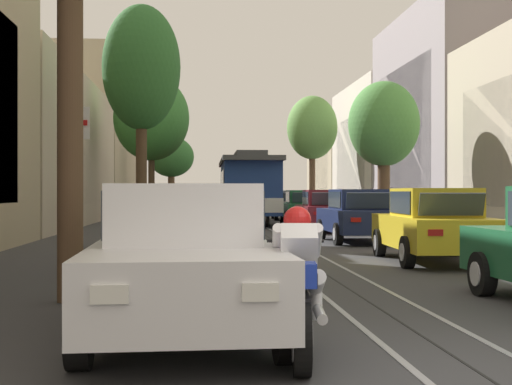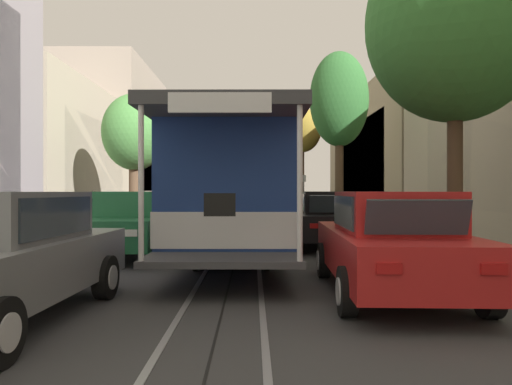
{
  "view_description": "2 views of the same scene",
  "coord_description": "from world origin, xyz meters",
  "px_view_note": "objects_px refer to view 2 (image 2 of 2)",
  "views": [
    {
      "loc": [
        -2.33,
        -5.37,
        1.5
      ],
      "look_at": [
        -0.18,
        21.4,
        1.48
      ],
      "focal_mm": 50.86,
      "sensor_mm": 36.0,
      "label": 1
    },
    {
      "loc": [
        -0.4,
        39.21,
        1.59
      ],
      "look_at": [
        -0.59,
        11.27,
        1.51
      ],
      "focal_mm": 32.53,
      "sensor_mm": 36.0,
      "label": 2
    }
  ],
  "objects_px": {
    "parked_car_navy_mid_right": "(196,207)",
    "parked_car_maroon_fourth_right": "(175,212)",
    "parked_car_green_second_left": "(285,203)",
    "parked_car_black_fifth_left": "(328,219)",
    "pedestrian_on_left_pavement": "(139,202)",
    "parked_car_beige_mid_left": "(293,206)",
    "street_tree_kerb_left_mid": "(455,23)",
    "cable_car_trolley": "(236,188)",
    "parked_car_white_near_left": "(279,201)",
    "street_tree_kerb_right_second": "(134,134)",
    "street_sign_post": "(304,189)",
    "motorcycle_with_rider": "(265,203)",
    "street_tree_kerb_left_near": "(302,131)",
    "parked_car_green_fifth_right": "(135,223)",
    "parked_car_red_sixth_left": "(391,242)",
    "street_tree_kerb_right_near": "(193,138)",
    "street_tree_kerb_left_second": "(339,101)",
    "parked_car_green_fourth_left": "(304,210)",
    "parked_car_yellow_second_right": "(204,204)",
    "parked_car_green_near_right": "(213,201)"
  },
  "relations": [
    {
      "from": "parked_car_navy_mid_right",
      "to": "parked_car_maroon_fourth_right",
      "type": "distance_m",
      "value": 5.95
    },
    {
      "from": "parked_car_green_second_left",
      "to": "parked_car_navy_mid_right",
      "type": "xyz_separation_m",
      "value": [
        5.0,
        7.51,
        0.0
      ]
    },
    {
      "from": "parked_car_black_fifth_left",
      "to": "pedestrian_on_left_pavement",
      "type": "relative_size",
      "value": 2.57
    },
    {
      "from": "parked_car_beige_mid_left",
      "to": "street_tree_kerb_left_mid",
      "type": "bearing_deg",
      "value": 97.04
    },
    {
      "from": "cable_car_trolley",
      "to": "parked_car_white_near_left",
      "type": "bearing_deg",
      "value": -95.51
    },
    {
      "from": "cable_car_trolley",
      "to": "parked_car_green_second_left",
      "type": "bearing_deg",
      "value": -97.42
    },
    {
      "from": "street_tree_kerb_right_second",
      "to": "cable_car_trolley",
      "type": "relative_size",
      "value": 0.6
    },
    {
      "from": "parked_car_green_second_left",
      "to": "pedestrian_on_left_pavement",
      "type": "relative_size",
      "value": 2.57
    },
    {
      "from": "parked_car_maroon_fourth_right",
      "to": "parked_car_navy_mid_right",
      "type": "bearing_deg",
      "value": -90.2
    },
    {
      "from": "street_sign_post",
      "to": "motorcycle_with_rider",
      "type": "bearing_deg",
      "value": -58.26
    },
    {
      "from": "parked_car_white_near_left",
      "to": "street_tree_kerb_left_near",
      "type": "relative_size",
      "value": 0.56
    },
    {
      "from": "parked_car_beige_mid_left",
      "to": "parked_car_green_fifth_right",
      "type": "height_order",
      "value": "same"
    },
    {
      "from": "parked_car_red_sixth_left",
      "to": "parked_car_white_near_left",
      "type": "bearing_deg",
      "value": -89.91
    },
    {
      "from": "parked_car_white_near_left",
      "to": "parked_car_green_second_left",
      "type": "relative_size",
      "value": 0.99
    },
    {
      "from": "parked_car_green_second_left",
      "to": "parked_car_beige_mid_left",
      "type": "xyz_separation_m",
      "value": [
        -0.08,
        5.47,
        0.0
      ]
    },
    {
      "from": "parked_car_red_sixth_left",
      "to": "pedestrian_on_left_pavement",
      "type": "distance_m",
      "value": 21.0
    },
    {
      "from": "parked_car_white_near_left",
      "to": "parked_car_black_fifth_left",
      "type": "xyz_separation_m",
      "value": [
        -0.09,
        23.71,
        0.0
      ]
    },
    {
      "from": "parked_car_black_fifth_left",
      "to": "street_tree_kerb_left_near",
      "type": "relative_size",
      "value": 0.57
    },
    {
      "from": "parked_car_black_fifth_left",
      "to": "street_tree_kerb_right_near",
      "type": "distance_m",
      "value": 23.62
    },
    {
      "from": "parked_car_green_fifth_right",
      "to": "pedestrian_on_left_pavement",
      "type": "relative_size",
      "value": 2.56
    },
    {
      "from": "parked_car_green_second_left",
      "to": "street_tree_kerb_left_second",
      "type": "height_order",
      "value": "street_tree_kerb_left_second"
    },
    {
      "from": "parked_car_green_fourth_left",
      "to": "parked_car_yellow_second_right",
      "type": "relative_size",
      "value": 0.99
    },
    {
      "from": "parked_car_green_fifth_right",
      "to": "street_tree_kerb_left_mid",
      "type": "relative_size",
      "value": 0.62
    },
    {
      "from": "parked_car_white_near_left",
      "to": "parked_car_beige_mid_left",
      "type": "bearing_deg",
      "value": 90.64
    },
    {
      "from": "pedestrian_on_left_pavement",
      "to": "street_sign_post",
      "type": "bearing_deg",
      "value": -143.67
    },
    {
      "from": "parked_car_green_second_left",
      "to": "parked_car_green_near_right",
      "type": "xyz_separation_m",
      "value": [
        5.2,
        -5.08,
        0.0
      ]
    },
    {
      "from": "parked_car_green_second_left",
      "to": "street_tree_kerb_left_near",
      "type": "bearing_deg",
      "value": -111.99
    },
    {
      "from": "parked_car_white_near_left",
      "to": "street_tree_kerb_left_mid",
      "type": "xyz_separation_m",
      "value": [
        -2.08,
        27.5,
        4.24
      ]
    },
    {
      "from": "street_tree_kerb_right_near",
      "to": "parked_car_green_near_right",
      "type": "bearing_deg",
      "value": -164.75
    },
    {
      "from": "street_tree_kerb_right_second",
      "to": "parked_car_yellow_second_right",
      "type": "bearing_deg",
      "value": -99.01
    },
    {
      "from": "street_tree_kerb_left_mid",
      "to": "motorcycle_with_rider",
      "type": "xyz_separation_m",
      "value": [
        3.14,
        -28.57,
        -4.39
      ]
    },
    {
      "from": "parked_car_green_fourth_left",
      "to": "parked_car_white_near_left",
      "type": "bearing_deg",
      "value": -89.9
    },
    {
      "from": "parked_car_navy_mid_right",
      "to": "parked_car_green_second_left",
      "type": "bearing_deg",
      "value": -123.67
    },
    {
      "from": "parked_car_white_near_left",
      "to": "parked_car_yellow_second_right",
      "type": "distance_m",
      "value": 9.17
    },
    {
      "from": "parked_car_white_near_left",
      "to": "parked_car_beige_mid_left",
      "type": "relative_size",
      "value": 1.0
    },
    {
      "from": "street_tree_kerb_right_near",
      "to": "cable_car_trolley",
      "type": "distance_m",
      "value": 24.83
    },
    {
      "from": "street_tree_kerb_right_second",
      "to": "street_tree_kerb_left_mid",
      "type": "bearing_deg",
      "value": 133.92
    },
    {
      "from": "street_tree_kerb_right_second",
      "to": "motorcycle_with_rider",
      "type": "relative_size",
      "value": 2.78
    },
    {
      "from": "cable_car_trolley",
      "to": "pedestrian_on_left_pavement",
      "type": "xyz_separation_m",
      "value": [
        6.03,
        -15.04,
        -0.69
      ]
    },
    {
      "from": "parked_car_black_fifth_left",
      "to": "parked_car_yellow_second_right",
      "type": "height_order",
      "value": "same"
    },
    {
      "from": "parked_car_yellow_second_right",
      "to": "street_sign_post",
      "type": "distance_m",
      "value": 8.11
    },
    {
      "from": "parked_car_green_fourth_left",
      "to": "street_sign_post",
      "type": "height_order",
      "value": "street_sign_post"
    },
    {
      "from": "parked_car_white_near_left",
      "to": "parked_car_green_near_right",
      "type": "relative_size",
      "value": 1.0
    },
    {
      "from": "parked_car_white_near_left",
      "to": "street_tree_kerb_left_near",
      "type": "distance_m",
      "value": 6.02
    },
    {
      "from": "parked_car_green_near_right",
      "to": "parked_car_maroon_fourth_right",
      "type": "xyz_separation_m",
      "value": [
        -0.17,
        18.54,
        0.0
      ]
    },
    {
      "from": "motorcycle_with_rider",
      "to": "street_sign_post",
      "type": "relative_size",
      "value": 0.7
    },
    {
      "from": "parked_car_red_sixth_left",
      "to": "pedestrian_on_left_pavement",
      "type": "relative_size",
      "value": 2.57
    },
    {
      "from": "parked_car_yellow_second_right",
      "to": "parked_car_green_near_right",
      "type": "bearing_deg",
      "value": -90.38
    },
    {
      "from": "parked_car_white_near_left",
      "to": "pedestrian_on_left_pavement",
      "type": "relative_size",
      "value": 2.56
    },
    {
      "from": "parked_car_green_fourth_left",
      "to": "parked_car_beige_mid_left",
      "type": "bearing_deg",
      "value": -90.94
    }
  ]
}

